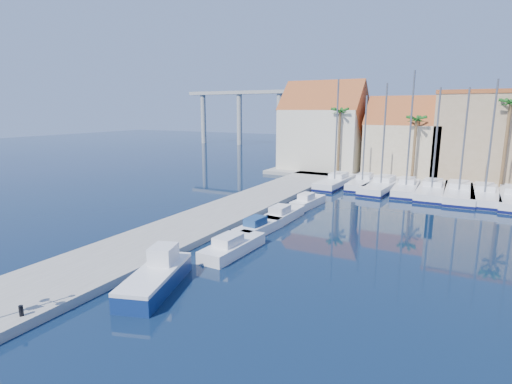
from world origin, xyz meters
TOP-DOWN VIEW (x-y plane):
  - ground at (0.00, 0.00)m, footprint 260.00×260.00m
  - quay_west at (-9.00, 13.50)m, footprint 6.00×77.00m
  - shore_north at (10.00, 48.00)m, footprint 54.00×16.00m
  - bollard at (-6.60, -3.66)m, footprint 0.20×0.20m
  - fishing_boat at (-3.93, 2.22)m, footprint 3.74×6.28m
  - motorboat_west_0 at (-3.13, 8.77)m, footprint 2.04×5.80m
  - motorboat_west_1 at (-3.70, 13.59)m, footprint 2.07×5.22m
  - motorboat_west_2 at (-3.61, 17.89)m, footprint 1.89×5.65m
  - motorboat_west_3 at (-3.50, 23.85)m, footprint 2.03×5.19m
  - sailboat_0 at (-4.27, 35.74)m, footprint 2.99×9.89m
  - sailboat_1 at (-1.08, 36.76)m, footprint 2.56×9.18m
  - sailboat_2 at (1.44, 35.88)m, footprint 3.72×10.83m
  - sailboat_3 at (4.21, 35.81)m, footprint 2.92×9.52m
  - sailboat_4 at (7.00, 35.74)m, footprint 2.92×10.82m
  - sailboat_5 at (9.74, 35.73)m, footprint 3.38×11.52m
  - sailboat_6 at (12.23, 35.57)m, footprint 2.81×10.52m
  - building_0 at (-10.00, 47.00)m, footprint 12.30×9.00m
  - building_1 at (2.00, 47.00)m, footprint 10.30×8.00m
  - building_2 at (13.00, 48.00)m, footprint 14.20×10.20m
  - palm_0 at (-6.00, 42.00)m, footprint 2.60×2.60m
  - palm_1 at (4.00, 42.00)m, footprint 2.60×2.60m
  - palm_2 at (14.00, 42.00)m, footprint 2.60×2.60m
  - viaduct at (-39.07, 82.00)m, footprint 48.00×2.20m

SIDE VIEW (x-z plane):
  - ground at x=0.00m, z-range 0.00..0.00m
  - quay_west at x=-9.00m, z-range 0.00..0.50m
  - shore_north at x=10.00m, z-range 0.00..0.50m
  - motorboat_west_0 at x=-3.13m, z-range -0.19..1.21m
  - motorboat_west_1 at x=-3.70m, z-range -0.19..1.21m
  - motorboat_west_2 at x=-3.61m, z-range -0.19..1.21m
  - motorboat_west_3 at x=-3.50m, z-range -0.19..1.21m
  - sailboat_5 at x=9.74m, z-range -5.38..6.50m
  - sailboat_4 at x=7.00m, z-range -5.40..6.53m
  - sailboat_2 at x=1.44m, z-range -5.70..6.85m
  - sailboat_6 at x=12.23m, z-range -5.73..6.89m
  - sailboat_1 at x=-1.08m, z-range -5.04..6.20m
  - sailboat_0 at x=-4.27m, z-range -5.99..7.18m
  - sailboat_3 at x=4.21m, z-range -6.30..7.53m
  - fishing_boat at x=-3.93m, z-range -0.35..1.74m
  - bollard at x=-6.60m, z-range 0.50..0.99m
  - building_1 at x=2.00m, z-range -0.20..10.80m
  - building_2 at x=13.00m, z-range 0.51..12.01m
  - building_0 at x=-10.00m, z-range -0.23..13.27m
  - palm_1 at x=4.00m, z-range 3.56..12.71m
  - palm_0 at x=-6.00m, z-range 4.00..14.15m
  - palm_2 at x=14.00m, z-range 4.44..15.59m
  - viaduct at x=-39.07m, z-range 3.02..17.47m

